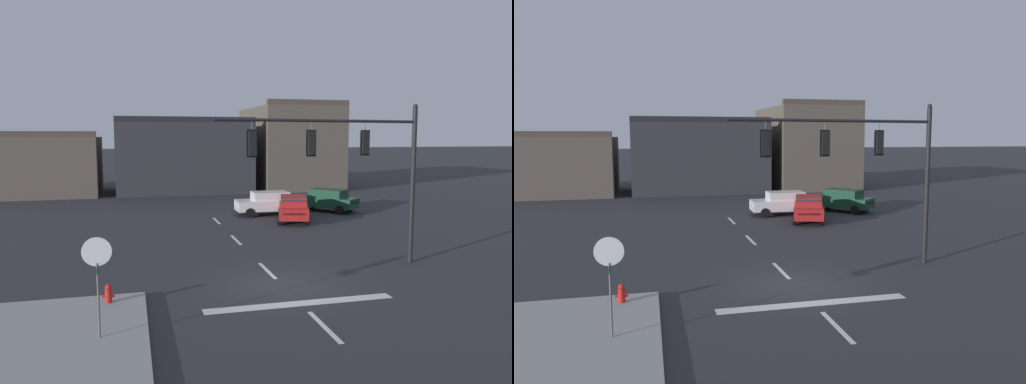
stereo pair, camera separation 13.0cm
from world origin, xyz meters
TOP-DOWN VIEW (x-y plane):
  - ground_plane at (0.00, 0.00)m, footprint 400.00×400.00m
  - sidewalk_near_corner at (-7.38, -4.00)m, footprint 5.00×8.00m
  - stop_bar_paint at (0.00, -2.00)m, footprint 6.40×0.50m
  - lane_centreline at (0.00, 2.00)m, footprint 0.16×26.40m
  - signal_mast_near_side at (3.43, 1.42)m, footprint 8.77×1.16m
  - stop_sign at (-6.14, -3.54)m, footprint 0.76×0.64m
  - car_lot_nearside at (8.40, 15.98)m, footprint 4.27×4.48m
  - car_lot_middle at (4.75, 12.71)m, footprint 3.04×4.74m
  - car_lot_farside at (3.89, 15.46)m, footprint 4.49×2.00m
  - fire_hydrant at (-6.03, -0.79)m, footprint 0.40×0.30m
  - building_row at (-0.08, 32.53)m, footprint 36.24×12.23m

SIDE VIEW (x-z plane):
  - ground_plane at x=0.00m, z-range 0.00..0.00m
  - lane_centreline at x=0.00m, z-range 0.00..0.01m
  - stop_bar_paint at x=0.00m, z-range 0.00..0.01m
  - sidewalk_near_corner at x=-7.38m, z-range 0.00..0.15m
  - fire_hydrant at x=-6.03m, z-range -0.05..0.70m
  - car_lot_nearside at x=8.40m, z-range 0.05..1.66m
  - car_lot_middle at x=4.75m, z-range 0.05..1.66m
  - car_lot_farside at x=3.89m, z-range 0.05..1.66m
  - stop_sign at x=-6.14m, z-range 0.73..3.56m
  - building_row at x=-0.08m, z-range -0.96..7.89m
  - signal_mast_near_side at x=3.43m, z-range 1.24..7.99m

